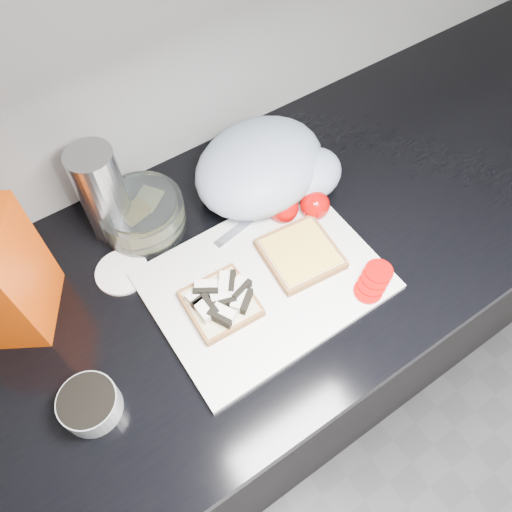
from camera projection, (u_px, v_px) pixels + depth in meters
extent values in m
cube|color=silver|center=(88.00, 16.00, 0.74)|extent=(3.50, 0.02, 2.50)
cube|color=black|center=(224.00, 368.00, 1.30)|extent=(3.50, 0.60, 0.86)
cube|color=black|center=(211.00, 283.00, 0.92)|extent=(3.50, 0.64, 0.04)
cube|color=silver|center=(265.00, 281.00, 0.89)|extent=(0.40, 0.30, 0.01)
cube|color=beige|center=(221.00, 303.00, 0.85)|extent=(0.12, 0.12, 0.01)
cube|color=white|center=(198.00, 295.00, 0.85)|extent=(0.04, 0.03, 0.01)
cube|color=black|center=(198.00, 295.00, 0.85)|extent=(0.04, 0.02, 0.02)
cube|color=white|center=(206.00, 287.00, 0.85)|extent=(0.04, 0.04, 0.01)
cube|color=black|center=(206.00, 287.00, 0.85)|extent=(0.04, 0.03, 0.02)
cube|color=white|center=(225.00, 283.00, 0.86)|extent=(0.04, 0.04, 0.01)
cube|color=black|center=(225.00, 283.00, 0.86)|extent=(0.03, 0.04, 0.02)
cube|color=white|center=(204.00, 310.00, 0.83)|extent=(0.02, 0.04, 0.01)
cube|color=black|center=(204.00, 310.00, 0.83)|extent=(0.01, 0.04, 0.02)
cube|color=white|center=(223.00, 298.00, 0.84)|extent=(0.04, 0.03, 0.01)
cube|color=black|center=(223.00, 298.00, 0.84)|extent=(0.04, 0.02, 0.02)
cube|color=white|center=(240.00, 300.00, 0.84)|extent=(0.04, 0.04, 0.01)
cube|color=black|center=(240.00, 300.00, 0.84)|extent=(0.04, 0.03, 0.02)
cube|color=white|center=(223.00, 314.00, 0.82)|extent=(0.04, 0.04, 0.01)
cube|color=black|center=(223.00, 314.00, 0.82)|extent=(0.03, 0.04, 0.02)
cube|color=white|center=(237.00, 287.00, 0.85)|extent=(0.04, 0.03, 0.01)
cube|color=black|center=(237.00, 287.00, 0.85)|extent=(0.04, 0.02, 0.02)
cube|color=beige|center=(300.00, 254.00, 0.91)|extent=(0.14, 0.14, 0.02)
cube|color=#EABE45|center=(301.00, 251.00, 0.90)|extent=(0.12, 0.12, 0.00)
cylinder|color=#B40404|center=(368.00, 291.00, 0.87)|extent=(0.06, 0.06, 0.01)
cylinder|color=#B40404|center=(372.00, 284.00, 0.87)|extent=(0.06, 0.06, 0.01)
cylinder|color=#B40404|center=(375.00, 278.00, 0.88)|extent=(0.05, 0.05, 0.01)
cylinder|color=#B40404|center=(379.00, 271.00, 0.88)|extent=(0.06, 0.06, 0.01)
cube|color=silver|center=(247.00, 222.00, 0.95)|extent=(0.16, 0.04, 0.00)
cube|color=silver|center=(290.00, 188.00, 1.00)|extent=(0.07, 0.03, 0.01)
cylinder|color=gray|center=(90.00, 404.00, 0.76)|extent=(0.09, 0.09, 0.05)
cylinder|color=black|center=(87.00, 401.00, 0.74)|extent=(0.09, 0.09, 0.01)
cylinder|color=white|center=(122.00, 272.00, 0.91)|extent=(0.13, 0.13, 0.01)
cylinder|color=silver|center=(142.00, 215.00, 0.94)|extent=(0.16, 0.16, 0.07)
cube|color=#EABE45|center=(137.00, 220.00, 0.94)|extent=(0.06, 0.05, 0.04)
cube|color=#FFF098|center=(151.00, 209.00, 0.97)|extent=(0.07, 0.07, 0.01)
cylinder|color=#A6A6AA|center=(103.00, 194.00, 0.88)|extent=(0.08, 0.08, 0.20)
ellipsoid|color=#A1B2C6|center=(260.00, 166.00, 0.97)|extent=(0.32, 0.28, 0.12)
ellipsoid|color=#A1B2C6|center=(311.00, 174.00, 0.98)|extent=(0.15, 0.14, 0.09)
sphere|color=#B40404|center=(284.00, 208.00, 0.95)|extent=(0.06, 0.06, 0.06)
sphere|color=#B40404|center=(315.00, 205.00, 0.96)|extent=(0.06, 0.06, 0.06)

